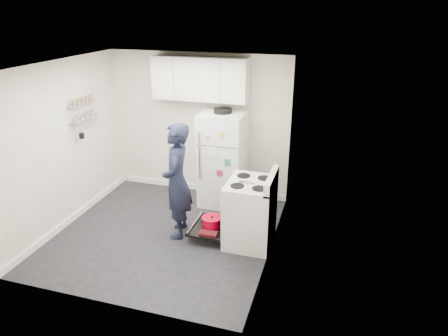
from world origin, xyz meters
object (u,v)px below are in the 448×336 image
(electric_range, at_px, (249,213))
(refrigerator, at_px, (223,159))
(open_oven_door, at_px, (211,224))
(person, at_px, (177,181))

(electric_range, distance_m, refrigerator, 1.36)
(electric_range, distance_m, open_oven_door, 0.64)
(electric_range, relative_size, person, 0.64)
(open_oven_door, bearing_deg, person, -170.54)
(refrigerator, bearing_deg, electric_range, -56.64)
(open_oven_door, height_order, person, person)
(electric_range, height_order, open_oven_door, electric_range)
(person, bearing_deg, electric_range, 80.07)
(refrigerator, bearing_deg, open_oven_door, -82.43)
(open_oven_door, bearing_deg, electric_range, 0.45)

